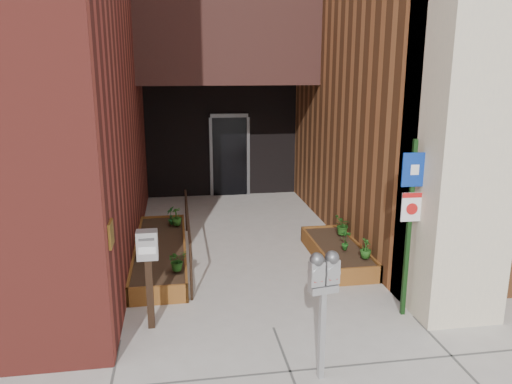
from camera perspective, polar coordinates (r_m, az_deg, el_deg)
name	(u,v)px	position (r m, az deg, el deg)	size (l,w,h in m)	color
ground	(273,328)	(6.92, 2.01, -15.25)	(80.00, 80.00, 0.00)	#9E9991
planter_left	(161,253)	(9.22, -10.84, -6.86)	(0.90, 3.60, 0.30)	brown
planter_right	(337,253)	(9.18, 9.27, -6.89)	(0.80, 2.20, 0.30)	brown
handrail	(188,220)	(8.97, -7.83, -3.19)	(0.04, 3.34, 0.90)	black
parking_meter	(324,282)	(5.46, 7.74, -10.12)	(0.35, 0.18, 1.50)	#A0A0A2
sign_post	(411,210)	(6.99, 17.27, -2.03)	(0.34, 0.09, 2.48)	black
payment_dropbox	(148,259)	(6.66, -12.24, -7.46)	(0.27, 0.21, 1.36)	black
shrub_left_a	(177,260)	(7.94, -9.00, -7.70)	(0.30, 0.30, 0.33)	#1D4F16
shrub_left_b	(141,245)	(8.59, -13.06, -5.94)	(0.22, 0.22, 0.41)	#1A5D20
shrub_left_c	(177,216)	(10.13, -9.07, -2.76)	(0.20, 0.20, 0.36)	#225418
shrub_left_d	(171,215)	(10.19, -9.72, -2.66)	(0.20, 0.20, 0.38)	#1B5E21
shrub_right_a	(366,248)	(8.53, 12.44, -6.29)	(0.19, 0.19, 0.34)	#1E4E16
shrub_right_b	(346,240)	(8.81, 10.21, -5.39)	(0.20, 0.20, 0.37)	#1D5B1A
shrub_right_c	(343,225)	(9.58, 9.87, -3.78)	(0.33, 0.33, 0.37)	#205117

